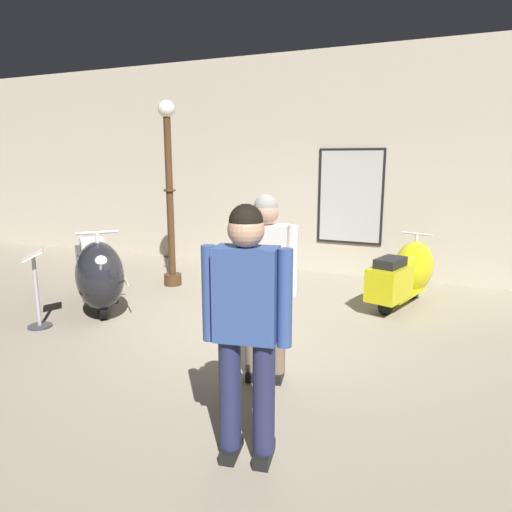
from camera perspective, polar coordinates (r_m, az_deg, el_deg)
ground_plane at (r=5.67m, az=-0.49°, el=-8.95°), size 60.00×60.00×0.00m
showroom_back_wall at (r=8.38m, az=8.76°, el=10.87°), size 18.00×0.24×3.79m
scooter_0 at (r=6.56m, az=-18.72°, el=-2.01°), size 1.71×1.65×1.13m
scooter_1 at (r=6.90m, az=17.91°, el=-1.91°), size 0.87×1.65×0.97m
lamppost at (r=7.48m, az=-10.50°, el=7.69°), size 0.28×0.28×2.88m
visitor_0 at (r=4.15m, az=1.16°, el=-2.42°), size 0.57×0.33×1.71m
visitor_1 at (r=3.01m, az=-1.17°, el=-7.61°), size 0.58×0.33×1.74m
info_stanchion at (r=6.21m, az=-25.14°, el=-4.44°), size 0.39×0.38×0.96m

